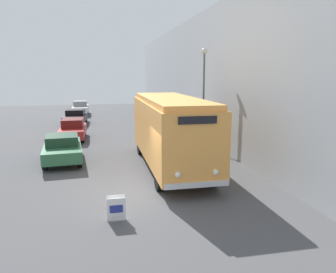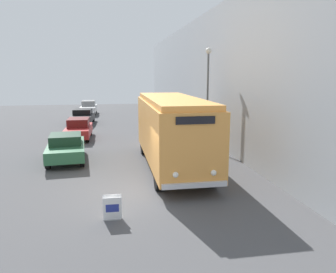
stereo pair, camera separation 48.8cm
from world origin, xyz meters
The scene contains 9 objects.
ground_plane centered at (0.00, 0.00, 0.00)m, with size 80.00×80.00×0.00m, color #4C4C4F.
building_wall_right centered at (5.92, 10.00, 4.49)m, with size 0.30×60.00×8.98m.
vintage_bus centered at (1.89, 3.26, 1.99)m, with size 2.61×9.22×3.54m.
sign_board centered at (-1.11, -2.34, 0.39)m, with size 0.60×0.31×0.80m.
streetlamp centered at (4.83, 7.12, 4.05)m, with size 0.36×0.36×6.22m.
parked_car_near centered at (-3.55, 5.56, 0.75)m, with size 2.27×4.39×1.45m.
parked_car_mid centered at (-3.45, 11.81, 0.74)m, with size 1.75×4.20×1.50m.
parked_car_far centered at (-3.76, 19.26, 0.74)m, with size 2.09×4.67×1.42m.
parked_car_distant centered at (-3.68, 26.69, 0.82)m, with size 1.72×4.66×1.62m.
Camera 2 is at (-1.03, -12.48, 4.66)m, focal length 35.00 mm.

